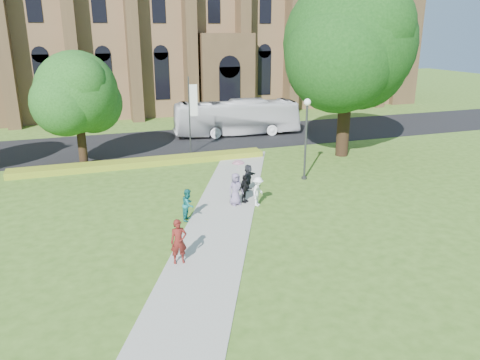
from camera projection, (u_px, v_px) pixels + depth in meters
name	position (u px, v px, depth m)	size (l,w,h in m)	color
ground	(225.00, 233.00, 22.41)	(160.00, 160.00, 0.00)	#3D631D
road	(155.00, 143.00, 40.38)	(160.00, 10.00, 0.02)	black
footpath	(219.00, 225.00, 23.30)	(3.20, 30.00, 0.04)	#B2B2A8
flower_hedge	(143.00, 162.00, 33.57)	(18.00, 1.40, 0.45)	gold
streetlamp	(306.00, 129.00, 29.60)	(0.44, 0.44, 5.24)	#38383D
large_tree	(349.00, 44.00, 33.83)	(9.60, 9.60, 13.20)	#332114
street_tree_1	(77.00, 92.00, 31.95)	(5.60, 5.60, 8.05)	#332114
banner_pole_0	(191.00, 111.00, 35.70)	(0.70, 0.10, 6.00)	#38383D
tour_coach	(237.00, 117.00, 42.99)	(2.70, 11.54, 3.22)	silver
pedestrian_0	(179.00, 242.00, 19.22)	(0.70, 0.46, 1.91)	#5D1915
pedestrian_1	(188.00, 205.00, 23.67)	(0.80, 0.62, 1.65)	#166C6E
pedestrian_2	(258.00, 191.00, 25.60)	(1.06, 0.61, 1.65)	white
pedestrian_3	(244.00, 189.00, 26.11)	(0.94, 0.39, 1.61)	black
pedestrian_4	(236.00, 189.00, 25.74)	(0.88, 0.57, 1.80)	slate
pedestrian_5	(248.00, 177.00, 28.16)	(1.48, 0.47, 1.59)	#26272E
parasol	(238.00, 167.00, 25.52)	(0.70, 0.70, 0.61)	#EEA8B0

